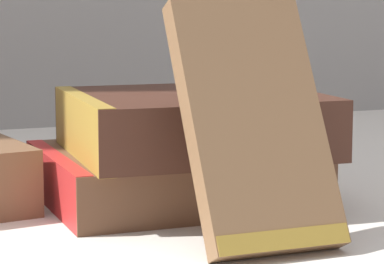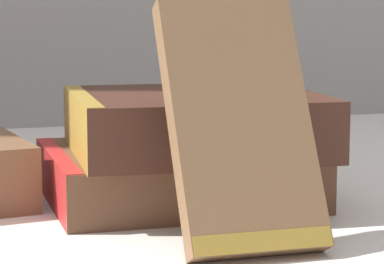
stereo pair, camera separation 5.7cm
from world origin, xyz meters
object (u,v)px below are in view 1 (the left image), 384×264
at_px(book_leaning_front, 256,131).
at_px(book_flat_bottom, 166,175).
at_px(pocket_watch, 261,91).
at_px(book_flat_top, 187,123).

bearing_deg(book_leaning_front, book_flat_bottom, 93.50).
distance_m(book_flat_bottom, pocket_watch, 0.10).
distance_m(book_flat_top, book_leaning_front, 0.12).
relative_size(book_flat_top, pocket_watch, 3.44).
bearing_deg(pocket_watch, book_flat_bottom, 140.63).
height_order(book_flat_bottom, pocket_watch, pocket_watch).
relative_size(book_flat_bottom, book_leaning_front, 1.25).
xyz_separation_m(book_flat_top, book_leaning_front, (-0.00, -0.12, 0.01)).
bearing_deg(book_leaning_front, book_flat_top, 88.82).
relative_size(book_leaning_front, pocket_watch, 2.80).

